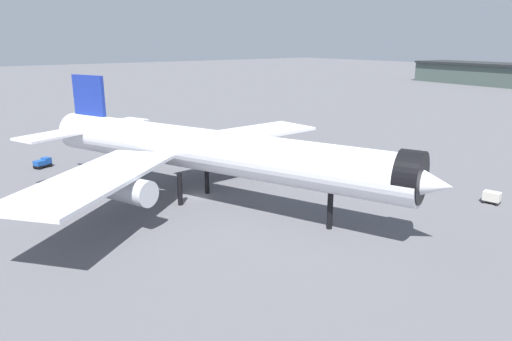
# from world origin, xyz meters

# --- Properties ---
(ground) EXTENTS (900.00, 900.00, 0.00)m
(ground) POSITION_xyz_m (0.00, 0.00, 0.00)
(ground) COLOR #56565B
(airliner_near_gate) EXTENTS (67.12, 60.03, 18.30)m
(airliner_near_gate) POSITION_xyz_m (3.24, -0.24, 8.06)
(airliner_near_gate) COLOR white
(airliner_near_gate) RESTS_ON ground
(baggage_tug_wing) EXTENTS (2.87, 3.57, 1.85)m
(baggage_tug_wing) POSITION_xyz_m (-33.57, -15.01, 0.97)
(baggage_tug_wing) COLOR black
(baggage_tug_wing) RESTS_ON ground
(baggage_cart_trailing) EXTENTS (2.67, 2.32, 1.82)m
(baggage_cart_trailing) POSITION_xyz_m (30.42, 33.79, 0.98)
(baggage_cart_trailing) COLOR black
(baggage_cart_trailing) RESTS_ON ground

